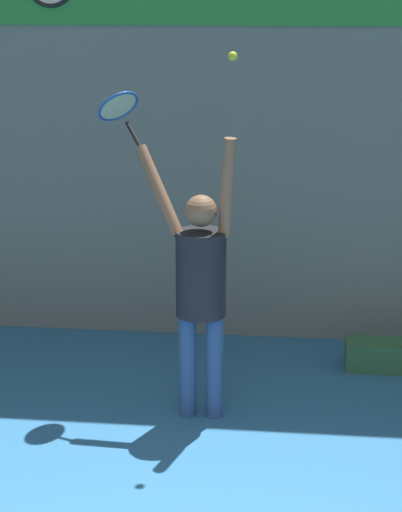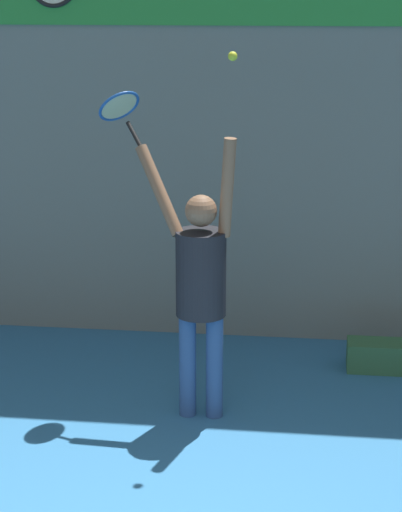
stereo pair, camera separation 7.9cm
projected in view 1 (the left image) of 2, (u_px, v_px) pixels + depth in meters
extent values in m
cube|color=slate|center=(240.00, 66.00, 8.10)|extent=(18.00, 0.10, 5.00)
cylinder|color=#2D4C7F|center=(188.00, 365.00, 7.01)|extent=(0.13, 0.13, 0.82)
cylinder|color=#2D4C7F|center=(215.00, 366.00, 6.99)|extent=(0.13, 0.13, 0.82)
cylinder|color=black|center=(201.00, 273.00, 6.80)|extent=(0.37, 0.37, 0.64)
sphere|color=brown|center=(201.00, 211.00, 6.67)|extent=(0.23, 0.23, 0.23)
cylinder|color=brown|center=(227.00, 188.00, 6.58)|extent=(0.17, 0.16, 0.72)
cylinder|color=brown|center=(159.00, 190.00, 6.79)|extent=(0.43, 0.37, 0.65)
cylinder|color=black|center=(134.00, 135.00, 6.89)|extent=(0.16, 0.16, 0.19)
torus|color=#1E51A5|center=(118.00, 106.00, 6.98)|extent=(0.41, 0.41, 0.26)
cylinder|color=beige|center=(118.00, 106.00, 6.98)|extent=(0.35, 0.35, 0.21)
sphere|color=#CCDB2D|center=(233.00, 56.00, 6.30)|extent=(0.06, 0.06, 0.06)
cube|color=#33663F|center=(387.00, 355.00, 7.94)|extent=(0.70, 0.28, 0.25)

